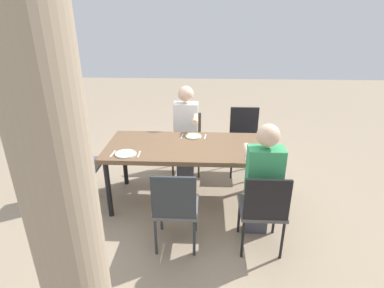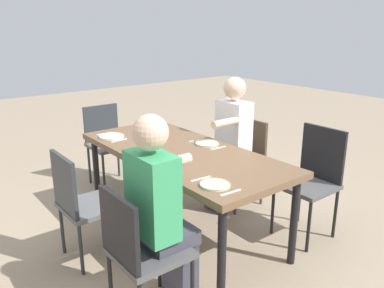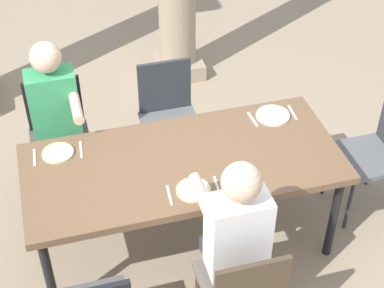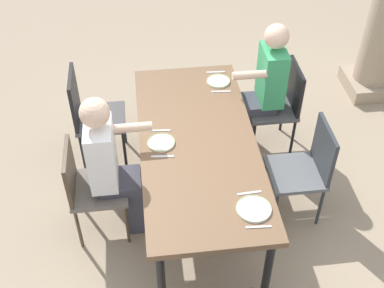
# 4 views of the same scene
# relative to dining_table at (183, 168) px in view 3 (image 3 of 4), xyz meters

# --- Properties ---
(ground_plane) EXTENTS (16.00, 16.00, 0.00)m
(ground_plane) POSITION_rel_dining_table_xyz_m (0.00, 0.00, -0.71)
(ground_plane) COLOR gray
(dining_table) EXTENTS (2.05, 0.91, 0.77)m
(dining_table) POSITION_rel_dining_table_xyz_m (0.00, 0.00, 0.00)
(dining_table) COLOR brown
(dining_table) RESTS_ON ground
(chair_west_north) EXTENTS (0.44, 0.44, 0.89)m
(chair_west_north) POSITION_rel_dining_table_xyz_m (-0.74, 0.87, -0.19)
(chair_west_north) COLOR #4F4F50
(chair_west_north) RESTS_ON ground
(chair_mid_north) EXTENTS (0.44, 0.44, 0.90)m
(chair_mid_north) POSITION_rel_dining_table_xyz_m (0.12, 0.88, -0.20)
(chair_mid_north) COLOR #5B5E61
(chair_mid_north) RESTS_ON ground
(chair_mid_south) EXTENTS (0.44, 0.44, 0.87)m
(chair_mid_south) POSITION_rel_dining_table_xyz_m (0.12, -0.87, -0.19)
(chair_mid_south) COLOR #6A6158
(chair_mid_south) RESTS_ON ground
(chair_head_east) EXTENTS (0.44, 0.44, 0.92)m
(chair_head_east) POSITION_rel_dining_table_xyz_m (1.44, 0.00, -0.17)
(chair_head_east) COLOR #5B5E61
(chair_head_east) RESTS_ON ground
(diner_woman_green) EXTENTS (0.35, 0.50, 1.33)m
(diner_woman_green) POSITION_rel_dining_table_xyz_m (-0.74, 0.70, 0.00)
(diner_woman_green) COLOR #3F3F4C
(diner_woman_green) RESTS_ON ground
(diner_man_white) EXTENTS (0.35, 0.50, 1.33)m
(diner_man_white) POSITION_rel_dining_table_xyz_m (0.11, -0.67, 0.01)
(diner_man_white) COLOR #3F3F4C
(diner_man_white) RESTS_ON ground
(plate_0) EXTENTS (0.21, 0.21, 0.02)m
(plate_0) POSITION_rel_dining_table_xyz_m (-0.77, 0.28, 0.07)
(plate_0) COLOR silver
(plate_0) RESTS_ON dining_table
(fork_0) EXTENTS (0.03, 0.17, 0.01)m
(fork_0) POSITION_rel_dining_table_xyz_m (-0.92, 0.28, 0.07)
(fork_0) COLOR silver
(fork_0) RESTS_ON dining_table
(spoon_0) EXTENTS (0.03, 0.17, 0.01)m
(spoon_0) POSITION_rel_dining_table_xyz_m (-0.62, 0.28, 0.07)
(spoon_0) COLOR silver
(spoon_0) RESTS_ON dining_table
(plate_1) EXTENTS (0.22, 0.22, 0.02)m
(plate_1) POSITION_rel_dining_table_xyz_m (-0.01, -0.29, 0.07)
(plate_1) COLOR silver
(plate_1) RESTS_ON dining_table
(fork_1) EXTENTS (0.03, 0.17, 0.01)m
(fork_1) POSITION_rel_dining_table_xyz_m (-0.16, -0.29, 0.07)
(fork_1) COLOR silver
(fork_1) RESTS_ON dining_table
(spoon_1) EXTENTS (0.03, 0.17, 0.01)m
(spoon_1) POSITION_rel_dining_table_xyz_m (0.14, -0.29, 0.07)
(spoon_1) COLOR silver
(spoon_1) RESTS_ON dining_table
(plate_2) EXTENTS (0.24, 0.24, 0.02)m
(plate_2) POSITION_rel_dining_table_xyz_m (0.73, 0.29, 0.07)
(plate_2) COLOR white
(plate_2) RESTS_ON dining_table
(fork_2) EXTENTS (0.03, 0.17, 0.01)m
(fork_2) POSITION_rel_dining_table_xyz_m (0.58, 0.29, 0.07)
(fork_2) COLOR silver
(fork_2) RESTS_ON dining_table
(spoon_2) EXTENTS (0.03, 0.17, 0.01)m
(spoon_2) POSITION_rel_dining_table_xyz_m (0.88, 0.29, 0.07)
(spoon_2) COLOR silver
(spoon_2) RESTS_ON dining_table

